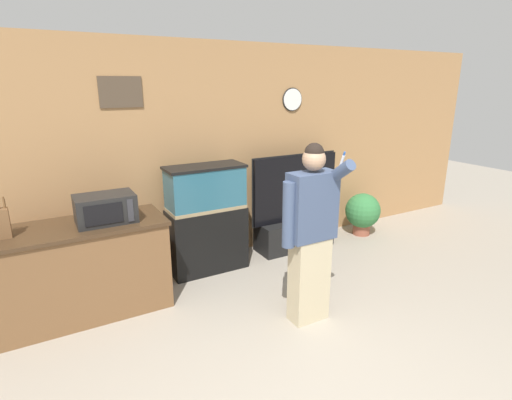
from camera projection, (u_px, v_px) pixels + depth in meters
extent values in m
cube|color=#A87A4C|center=(173.00, 158.00, 4.58)|extent=(10.00, 0.06, 2.60)
cube|color=#4C3D2D|center=(121.00, 92.00, 4.10)|extent=(0.44, 0.02, 0.31)
cylinder|color=white|center=(292.00, 99.00, 5.14)|extent=(0.27, 0.03, 0.27)
cylinder|color=black|center=(292.00, 99.00, 5.14)|extent=(0.29, 0.01, 0.29)
cube|color=brown|center=(81.00, 272.00, 3.74)|extent=(1.56, 0.63, 0.86)
cube|color=#3D2A19|center=(74.00, 227.00, 3.61)|extent=(1.60, 0.67, 0.03)
cube|color=black|center=(105.00, 208.00, 3.67)|extent=(0.52, 0.34, 0.26)
cube|color=black|center=(104.00, 214.00, 3.50)|extent=(0.32, 0.01, 0.18)
cube|color=#2D2D33|center=(131.00, 210.00, 3.61)|extent=(0.05, 0.01, 0.21)
cube|color=brown|center=(2.00, 224.00, 3.29)|extent=(0.12, 0.09, 0.25)
cylinder|color=brown|center=(4.00, 202.00, 3.27)|extent=(0.02, 0.02, 0.10)
cylinder|color=brown|center=(4.00, 203.00, 3.30)|extent=(0.02, 0.02, 0.07)
cube|color=black|center=(207.00, 240.00, 4.66)|extent=(0.89, 0.40, 0.75)
cube|color=#937F5B|center=(206.00, 207.00, 4.55)|extent=(0.86, 0.38, 0.04)
cube|color=#285B70|center=(205.00, 188.00, 4.48)|extent=(0.85, 0.38, 0.49)
cube|color=black|center=(205.00, 167.00, 4.42)|extent=(0.89, 0.40, 0.03)
cube|color=black|center=(294.00, 233.00, 5.34)|extent=(1.05, 0.40, 0.39)
cube|color=black|center=(296.00, 188.00, 5.17)|extent=(1.23, 0.05, 0.85)
cube|color=black|center=(294.00, 188.00, 5.19)|extent=(1.26, 0.01, 0.88)
cube|color=#BCAD89|center=(309.00, 279.00, 3.66)|extent=(0.35, 0.20, 0.80)
cube|color=#3D4C6B|center=(312.00, 206.00, 3.46)|extent=(0.44, 0.21, 0.60)
sphere|color=tan|center=(314.00, 159.00, 3.34)|extent=(0.20, 0.20, 0.20)
sphere|color=black|center=(314.00, 153.00, 3.33)|extent=(0.16, 0.16, 0.16)
cylinder|color=#3D4C6B|center=(289.00, 215.00, 3.36)|extent=(0.11, 0.11, 0.57)
cylinder|color=#3D4C6B|center=(340.00, 173.00, 3.35)|extent=(0.10, 0.32, 0.26)
cylinder|color=white|center=(342.00, 161.00, 3.30)|extent=(0.02, 0.06, 0.11)
cylinder|color=#2856B2|center=(344.00, 155.00, 3.27)|extent=(0.02, 0.03, 0.05)
cylinder|color=brown|center=(361.00, 229.00, 5.84)|extent=(0.24, 0.24, 0.15)
sphere|color=#33753D|center=(363.00, 211.00, 5.75)|extent=(0.50, 0.50, 0.50)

